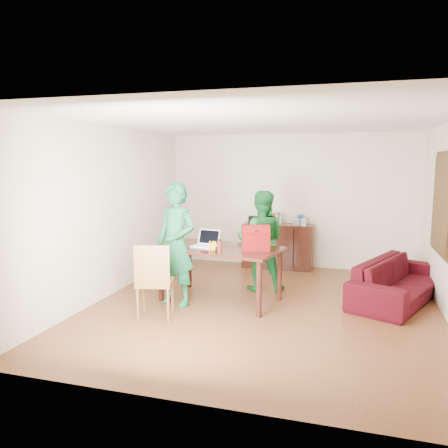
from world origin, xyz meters
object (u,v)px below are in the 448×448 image
(person_near, at_px, (176,244))
(red_bag, at_px, (256,240))
(person_far, at_px, (261,241))
(sofa, at_px, (399,281))
(bottle, at_px, (220,246))
(laptop, at_px, (204,244))
(table, at_px, (220,254))
(chair, at_px, (155,295))

(person_near, xyz_separation_m, red_bag, (1.15, 0.30, 0.07))
(person_far, bearing_deg, red_bag, 86.88)
(red_bag, bearing_deg, sofa, 5.12)
(bottle, relative_size, sofa, 0.09)
(person_near, bearing_deg, laptop, 60.68)
(red_bag, bearing_deg, table, 159.04)
(bottle, bearing_deg, person_far, 71.67)
(table, relative_size, sofa, 0.90)
(person_far, distance_m, sofa, 2.23)
(table, relative_size, laptop, 4.84)
(person_far, height_order, red_bag, person_far)
(table, distance_m, person_far, 0.89)
(chair, relative_size, person_near, 0.57)
(person_far, height_order, laptop, person_far)
(chair, distance_m, laptop, 1.16)
(person_far, xyz_separation_m, laptop, (-0.74, -0.77, 0.05))
(sofa, bearing_deg, bottle, 138.27)
(bottle, bearing_deg, person_near, 176.01)
(table, height_order, laptop, laptop)
(red_bag, bearing_deg, bottle, -158.49)
(person_far, bearing_deg, laptop, 37.36)
(person_near, height_order, bottle, person_near)
(table, height_order, sofa, table)
(chair, bearing_deg, person_far, 41.50)
(bottle, bearing_deg, laptop, 134.16)
(person_near, bearing_deg, red_bag, 31.23)
(table, xyz_separation_m, person_far, (0.49, 0.74, 0.11))
(person_near, distance_m, sofa, 3.48)
(chair, xyz_separation_m, person_far, (1.14, 1.69, 0.53))
(sofa, bearing_deg, laptop, 128.95)
(red_bag, bearing_deg, chair, -159.56)
(person_far, xyz_separation_m, sofa, (2.17, 0.02, -0.52))
(chair, relative_size, sofa, 0.48)
(table, distance_m, chair, 1.23)
(chair, height_order, bottle, chair)
(table, relative_size, person_near, 1.06)
(person_near, bearing_deg, chair, -80.26)
(laptop, height_order, sofa, laptop)
(chair, distance_m, person_far, 2.11)
(bottle, bearing_deg, sofa, 24.52)
(red_bag, bearing_deg, person_far, 79.62)
(chair, relative_size, person_far, 0.63)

